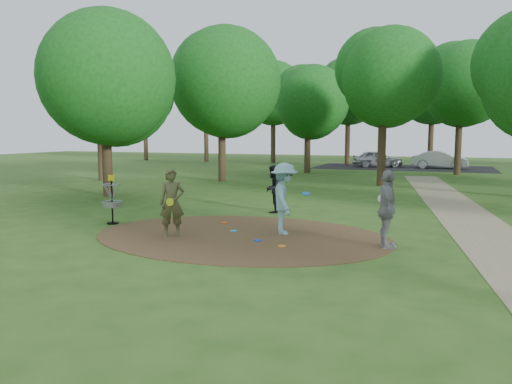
% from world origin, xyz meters
% --- Properties ---
extents(ground, '(100.00, 100.00, 0.00)m').
position_xyz_m(ground, '(0.00, 0.00, 0.00)').
color(ground, '#2D5119').
rests_on(ground, ground).
extents(dirt_clearing, '(8.40, 8.40, 0.02)m').
position_xyz_m(dirt_clearing, '(0.00, 0.00, 0.01)').
color(dirt_clearing, '#47301C').
rests_on(dirt_clearing, ground).
extents(footpath, '(7.55, 39.89, 0.01)m').
position_xyz_m(footpath, '(6.50, 2.00, 0.01)').
color(footpath, '#8C7A5B').
rests_on(footpath, ground).
extents(parking_lot, '(14.00, 8.00, 0.01)m').
position_xyz_m(parking_lot, '(2.00, 30.00, 0.00)').
color(parking_lot, black).
rests_on(parking_lot, ground).
extents(player_observer_with_disc, '(0.82, 0.74, 1.88)m').
position_xyz_m(player_observer_with_disc, '(-1.74, -0.72, 0.94)').
color(player_observer_with_disc, brown).
rests_on(player_observer_with_disc, ground).
extents(player_throwing_with_disc, '(1.37, 1.50, 2.03)m').
position_xyz_m(player_throwing_with_disc, '(1.05, 0.68, 1.01)').
color(player_throwing_with_disc, '#86C0C8').
rests_on(player_throwing_with_disc, ground).
extents(player_walking_with_disc, '(0.76, 0.89, 1.70)m').
position_xyz_m(player_walking_with_disc, '(-0.49, 4.20, 0.85)').
color(player_walking_with_disc, black).
rests_on(player_walking_with_disc, ground).
extents(player_waiting_with_disc, '(0.75, 1.23, 1.96)m').
position_xyz_m(player_waiting_with_disc, '(3.95, -0.11, 0.98)').
color(player_waiting_with_disc, gray).
rests_on(player_waiting_with_disc, ground).
extents(disc_ground_cyan, '(0.22, 0.22, 0.02)m').
position_xyz_m(disc_ground_cyan, '(-0.41, 0.47, 0.03)').
color(disc_ground_cyan, '#1CA6E0').
rests_on(disc_ground_cyan, dirt_clearing).
extents(disc_ground_blue, '(0.22, 0.22, 0.02)m').
position_xyz_m(disc_ground_blue, '(0.70, -0.48, 0.03)').
color(disc_ground_blue, '#0C38D3').
rests_on(disc_ground_blue, dirt_clearing).
extents(disc_ground_red, '(0.22, 0.22, 0.02)m').
position_xyz_m(disc_ground_red, '(-1.19, 1.57, 0.03)').
color(disc_ground_red, '#E04616').
rests_on(disc_ground_red, dirt_clearing).
extents(car_left, '(4.37, 2.79, 1.39)m').
position_xyz_m(car_left, '(-0.05, 29.73, 0.69)').
color(car_left, '#A4A4AC').
rests_on(car_left, ground).
extents(car_right, '(4.25, 1.54, 1.39)m').
position_xyz_m(car_right, '(4.82, 29.78, 0.70)').
color(car_right, '#A8ABB0').
rests_on(car_right, ground).
extents(disc_ground_orange, '(0.22, 0.22, 0.02)m').
position_xyz_m(disc_ground_orange, '(1.50, -0.89, 0.03)').
color(disc_ground_orange, orange).
rests_on(disc_ground_orange, dirt_clearing).
extents(disc_golf_basket, '(0.63, 0.63, 1.54)m').
position_xyz_m(disc_golf_basket, '(-4.50, 0.30, 0.87)').
color(disc_golf_basket, black).
rests_on(disc_golf_basket, ground).
extents(tree_ring, '(37.24, 45.08, 8.73)m').
position_xyz_m(tree_ring, '(2.37, 10.10, 5.21)').
color(tree_ring, '#332316').
rests_on(tree_ring, ground).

